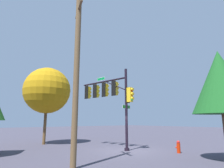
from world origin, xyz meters
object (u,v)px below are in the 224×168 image
fire_hydrant (178,147)px  tree_mid (221,82)px  utility_pole (76,74)px  tree_far (47,91)px  signal_pole_assembly (110,94)px

fire_hydrant → tree_mid: size_ratio=0.13×
utility_pole → tree_far: bearing=-12.6°
fire_hydrant → tree_mid: bearing=171.0°
signal_pole_assembly → utility_pole: utility_pole is taller
signal_pole_assembly → fire_hydrant: 6.54m
signal_pole_assembly → tree_far: 6.75m
tree_mid → fire_hydrant: bearing=-9.0°
fire_hydrant → tree_mid: tree_mid is taller
tree_mid → utility_pole: bearing=61.1°
fire_hydrant → tree_mid: (-3.31, 0.53, 3.96)m
fire_hydrant → tree_far: size_ratio=0.11×
fire_hydrant → signal_pole_assembly: bearing=26.1°
tree_mid → tree_far: tree_far is taller
signal_pole_assembly → tree_far: (5.94, 3.13, 0.73)m
signal_pole_assembly → tree_far: bearing=27.8°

